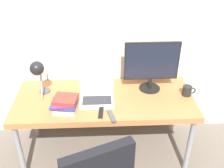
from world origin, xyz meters
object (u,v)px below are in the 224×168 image
at_px(laptop, 97,95).
at_px(mug, 187,91).
at_px(monitor, 152,64).
at_px(book_stack, 64,104).
at_px(desk_lamp, 38,71).

height_order(laptop, mug, laptop).
height_order(monitor, mug, monitor).
xyz_separation_m(book_stack, mug, (1.18, 0.19, -0.02)).
height_order(desk_lamp, book_stack, desk_lamp).
bearing_deg(desk_lamp, monitor, 7.72).
height_order(monitor, book_stack, monitor).
height_order(book_stack, mug, book_stack).
bearing_deg(desk_lamp, mug, 0.26).
distance_m(laptop, desk_lamp, 0.59).
relative_size(laptop, book_stack, 1.26).
relative_size(desk_lamp, book_stack, 1.61).
xyz_separation_m(monitor, mug, (0.35, -0.14, -0.23)).
bearing_deg(book_stack, mug, 9.34).
height_order(desk_lamp, mug, desk_lamp).
bearing_deg(monitor, book_stack, -158.21).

